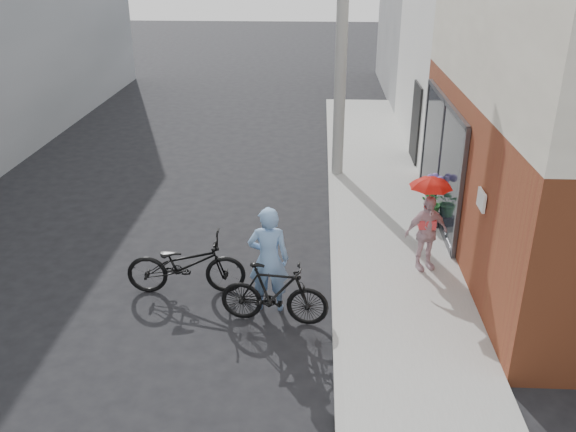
# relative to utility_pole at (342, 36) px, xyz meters

# --- Properties ---
(ground) EXTENTS (80.00, 80.00, 0.00)m
(ground) POSITION_rel_utility_pole_xyz_m (-1.10, -6.00, -3.50)
(ground) COLOR black
(ground) RESTS_ON ground
(sidewalk) EXTENTS (2.20, 24.00, 0.12)m
(sidewalk) POSITION_rel_utility_pole_xyz_m (1.00, -4.00, -3.44)
(sidewalk) COLOR #989893
(sidewalk) RESTS_ON ground
(curb) EXTENTS (0.12, 24.00, 0.12)m
(curb) POSITION_rel_utility_pole_xyz_m (-0.16, -4.00, -3.44)
(curb) COLOR #9E9E99
(curb) RESTS_ON ground
(plaster_building) EXTENTS (8.00, 6.00, 7.00)m
(plaster_building) POSITION_rel_utility_pole_xyz_m (6.10, 3.00, 0.00)
(plaster_building) COLOR silver
(plaster_building) RESTS_ON ground
(east_building_far) EXTENTS (8.00, 8.00, 7.00)m
(east_building_far) POSITION_rel_utility_pole_xyz_m (6.10, 10.00, 0.00)
(east_building_far) COLOR gray
(east_building_far) RESTS_ON ground
(utility_pole) EXTENTS (0.28, 0.28, 7.00)m
(utility_pole) POSITION_rel_utility_pole_xyz_m (0.00, 0.00, 0.00)
(utility_pole) COLOR #9E9E99
(utility_pole) RESTS_ON ground
(officer) EXTENTS (0.66, 0.44, 1.80)m
(officer) POSITION_rel_utility_pole_xyz_m (-1.24, -6.21, -2.60)
(officer) COLOR #739BCD
(officer) RESTS_ON ground
(bike_left) EXTENTS (2.04, 0.82, 1.05)m
(bike_left) POSITION_rel_utility_pole_xyz_m (-2.68, -5.76, -2.97)
(bike_left) COLOR black
(bike_left) RESTS_ON ground
(bike_right) EXTENTS (1.75, 0.66, 1.02)m
(bike_right) POSITION_rel_utility_pole_xyz_m (-1.13, -6.59, -2.99)
(bike_right) COLOR black
(bike_right) RESTS_ON ground
(kimono_woman) EXTENTS (0.88, 0.59, 1.39)m
(kimono_woman) POSITION_rel_utility_pole_xyz_m (1.43, -4.92, -2.69)
(kimono_woman) COLOR beige
(kimono_woman) RESTS_ON sidewalk
(parasol) EXTENTS (0.71, 0.71, 0.62)m
(parasol) POSITION_rel_utility_pole_xyz_m (1.43, -4.92, -1.68)
(parasol) COLOR red
(parasol) RESTS_ON kimono_woman
(planter) EXTENTS (0.48, 0.48, 0.19)m
(planter) POSITION_rel_utility_pole_xyz_m (1.90, -3.01, -3.28)
(planter) COLOR black
(planter) RESTS_ON sidewalk
(potted_plant) EXTENTS (0.52, 0.45, 0.58)m
(potted_plant) POSITION_rel_utility_pole_xyz_m (1.90, -3.01, -2.90)
(potted_plant) COLOR #2B6C31
(potted_plant) RESTS_ON planter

